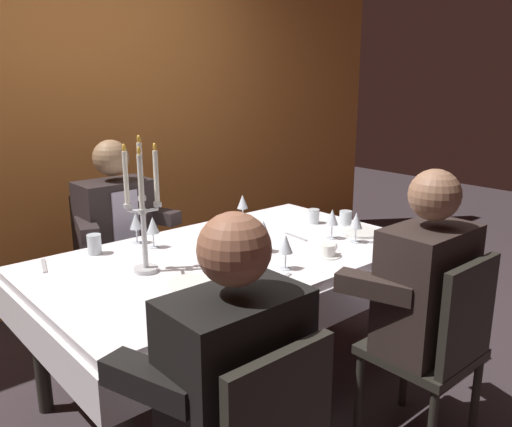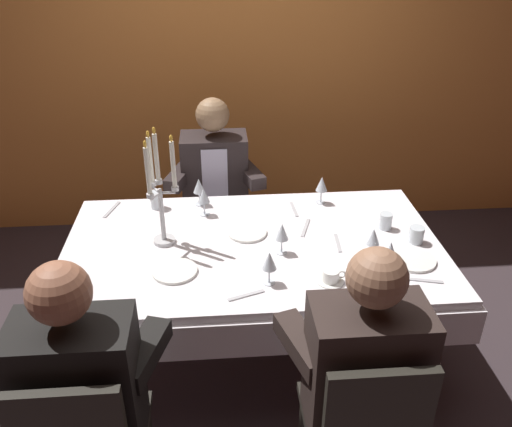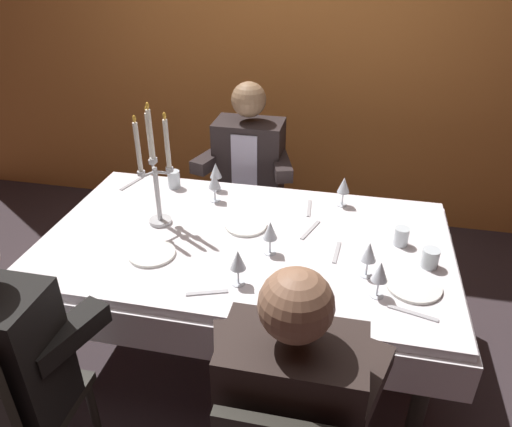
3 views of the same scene
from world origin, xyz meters
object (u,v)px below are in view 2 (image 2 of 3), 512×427
(wine_glass_4, at_px, (204,196))
(dinner_plate_0, at_px, (247,232))
(seated_diner_1, at_px, (215,174))
(wine_glass_1, at_px, (199,187))
(water_tumbler_0, at_px, (416,235))
(dinner_plate_1, at_px, (412,259))
(dinner_plate_2, at_px, (175,271))
(water_tumbler_1, at_px, (386,221))
(wine_glass_2, at_px, (269,261))
(wine_glass_6, at_px, (373,237))
(candelabra, at_px, (160,193))
(coffee_cup_0, at_px, (331,277))
(seated_diner_2, at_px, (365,368))
(water_tumbler_2, at_px, (157,200))
(wine_glass_3, at_px, (282,232))
(wine_glass_5, at_px, (322,185))
(seated_diner_0, at_px, (79,385))
(dining_table, at_px, (253,263))
(wine_glass_0, at_px, (390,251))

(wine_glass_4, bearing_deg, dinner_plate_0, -45.36)
(seated_diner_1, bearing_deg, wine_glass_1, -101.89)
(water_tumbler_0, bearing_deg, dinner_plate_1, -114.21)
(dinner_plate_1, height_order, wine_glass_1, wine_glass_1)
(dinner_plate_2, bearing_deg, water_tumbler_1, 16.36)
(wine_glass_2, bearing_deg, seated_diner_1, 100.64)
(wine_glass_6, bearing_deg, candelabra, 167.52)
(dinner_plate_2, height_order, coffee_cup_0, coffee_cup_0)
(seated_diner_2, bearing_deg, dinner_plate_2, 137.63)
(water_tumbler_1, xyz_separation_m, coffee_cup_0, (-0.38, -0.45, -0.02))
(candelabra, height_order, coffee_cup_0, candelabra)
(dinner_plate_1, bearing_deg, water_tumbler_2, 152.94)
(wine_glass_2, height_order, wine_glass_3, same)
(wine_glass_4, bearing_deg, wine_glass_6, -31.80)
(dinner_plate_1, xyz_separation_m, wine_glass_6, (-0.19, 0.04, 0.11))
(wine_glass_6, bearing_deg, dinner_plate_2, -177.03)
(dinner_plate_2, xyz_separation_m, seated_diner_2, (0.73, -0.66, -0.01))
(water_tumbler_1, bearing_deg, wine_glass_5, 131.75)
(wine_glass_6, distance_m, water_tumbler_1, 0.32)
(coffee_cup_0, distance_m, seated_diner_0, 1.14)
(wine_glass_3, height_order, wine_glass_5, same)
(dining_table, bearing_deg, wine_glass_3, -35.23)
(wine_glass_2, distance_m, seated_diner_0, 0.92)
(wine_glass_3, bearing_deg, dining_table, 144.77)
(dinner_plate_0, bearing_deg, dinner_plate_2, -137.88)
(wine_glass_2, bearing_deg, dinner_plate_2, 164.55)
(water_tumbler_0, bearing_deg, water_tumbler_2, 160.16)
(wine_glass_2, relative_size, wine_glass_3, 1.00)
(seated_diner_0, bearing_deg, wine_glass_6, 29.84)
(wine_glass_2, bearing_deg, water_tumbler_2, 126.07)
(dinner_plate_2, distance_m, wine_glass_0, 1.00)
(dinner_plate_2, height_order, seated_diner_2, seated_diner_2)
(seated_diner_1, bearing_deg, dinner_plate_1, -49.64)
(dinner_plate_2, distance_m, wine_glass_4, 0.58)
(water_tumbler_1, bearing_deg, dining_table, -172.09)
(dining_table, bearing_deg, wine_glass_4, 126.80)
(dinner_plate_2, xyz_separation_m, seated_diner_0, (-0.30, -0.66, -0.01))
(wine_glass_6, xyz_separation_m, seated_diner_2, (-0.21, -0.71, -0.12))
(dining_table, distance_m, wine_glass_3, 0.29)
(dining_table, bearing_deg, water_tumbler_2, 139.91)
(dinner_plate_0, xyz_separation_m, dinner_plate_1, (0.78, -0.32, 0.00))
(candelabra, xyz_separation_m, coffee_cup_0, (0.77, -0.40, -0.25))
(wine_glass_2, height_order, seated_diner_2, seated_diner_2)
(wine_glass_3, xyz_separation_m, wine_glass_5, (0.29, 0.51, -0.00))
(water_tumbler_0, bearing_deg, wine_glass_1, 155.47)
(water_tumbler_1, relative_size, seated_diner_0, 0.07)
(wine_glass_2, distance_m, wine_glass_5, 0.85)
(wine_glass_3, bearing_deg, water_tumbler_2, 140.86)
(wine_glass_5, xyz_separation_m, seated_diner_1, (-0.61, 0.47, -0.12))
(candelabra, distance_m, wine_glass_0, 1.12)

